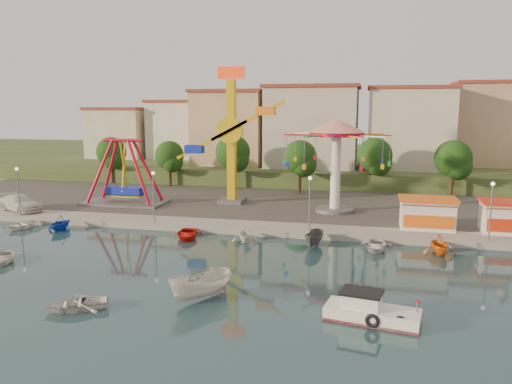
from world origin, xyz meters
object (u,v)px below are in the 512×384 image
(pirate_ship_ride, at_px, (124,173))
(wave_swinger, at_px, (336,145))
(skiff, at_px, (201,286))
(kamikaze_tower, at_px, (235,141))
(rowboat_a, at_px, (2,257))
(cabin_motorboat, at_px, (370,313))
(van, at_px, (21,203))

(pirate_ship_ride, bearing_deg, wave_swinger, 2.61)
(skiff, bearing_deg, wave_swinger, 112.73)
(kamikaze_tower, relative_size, skiff, 3.48)
(wave_swinger, xyz_separation_m, skiff, (-6.52, -27.12, -7.28))
(pirate_ship_ride, xyz_separation_m, rowboat_a, (0.65, -22.00, -4.00))
(rowboat_a, bearing_deg, kamikaze_tower, 28.18)
(cabin_motorboat, bearing_deg, kamikaze_tower, 128.46)
(kamikaze_tower, xyz_separation_m, cabin_motorboat, (16.44, -30.14, -7.82))
(rowboat_a, bearing_deg, wave_swinger, 7.46)
(rowboat_a, distance_m, van, 18.69)
(cabin_motorboat, height_order, rowboat_a, cabin_motorboat)
(pirate_ship_ride, bearing_deg, van, -146.25)
(kamikaze_tower, relative_size, cabin_motorboat, 2.92)
(kamikaze_tower, height_order, cabin_motorboat, kamikaze_tower)
(van, bearing_deg, cabin_motorboat, -93.70)
(wave_swinger, xyz_separation_m, van, (-35.14, -7.65, -6.69))
(kamikaze_tower, xyz_separation_m, wave_swinger, (12.32, -2.14, -0.13))
(rowboat_a, distance_m, skiff, 18.68)
(wave_swinger, distance_m, skiff, 28.83)
(rowboat_a, bearing_deg, skiff, -47.87)
(kamikaze_tower, bearing_deg, skiff, -78.79)
(pirate_ship_ride, xyz_separation_m, van, (-9.72, -6.49, -2.89))
(kamikaze_tower, bearing_deg, cabin_motorboat, -61.38)
(cabin_motorboat, xyz_separation_m, skiff, (-10.64, 0.87, 0.41))
(pirate_ship_ride, distance_m, cabin_motorboat, 40.10)
(wave_swinger, xyz_separation_m, cabin_motorboat, (4.12, -28.00, -7.69))
(kamikaze_tower, distance_m, rowboat_a, 29.29)
(skiff, bearing_deg, kamikaze_tower, 137.46)
(pirate_ship_ride, distance_m, van, 12.04)
(wave_swinger, height_order, skiff, wave_swinger)
(wave_swinger, bearing_deg, van, -167.71)
(kamikaze_tower, bearing_deg, pirate_ship_ride, -165.86)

